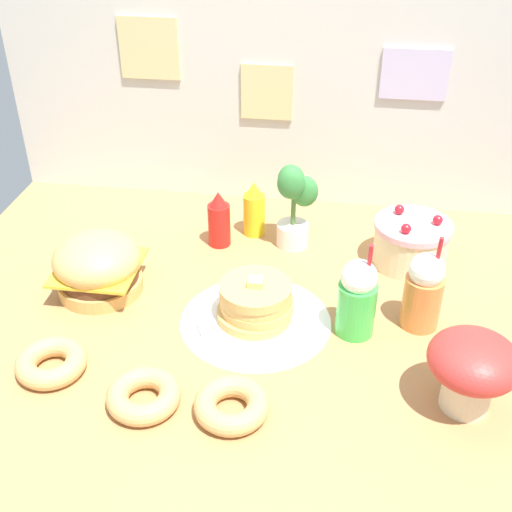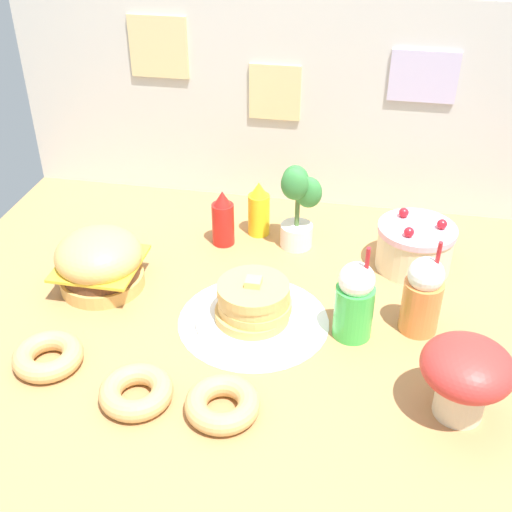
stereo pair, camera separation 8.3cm
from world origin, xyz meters
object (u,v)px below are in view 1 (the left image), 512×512
at_px(mushroom_stool, 472,366).
at_px(mustard_bottle, 254,210).
at_px(donut_chocolate, 144,395).
at_px(donut_vanilla, 232,405).
at_px(ketchup_bottle, 219,220).
at_px(potted_plant, 294,203).
at_px(burger, 98,266).
at_px(pancake_stack, 256,305).
at_px(donut_pink_glaze, 51,362).
at_px(orange_float_cup, 423,291).
at_px(layer_cake, 411,243).
at_px(cream_soda_cup, 357,298).

bearing_deg(mushroom_stool, mustard_bottle, 130.45).
distance_m(donut_chocolate, donut_vanilla, 0.25).
relative_size(ketchup_bottle, mustard_bottle, 1.00).
bearing_deg(potted_plant, burger, -148.14).
relative_size(burger, donut_vanilla, 1.43).
height_order(pancake_stack, mushroom_stool, mushroom_stool).
bearing_deg(donut_pink_glaze, pancake_stack, 29.35).
distance_m(pancake_stack, orange_float_cup, 0.54).
xyz_separation_m(orange_float_cup, potted_plant, (-0.45, 0.43, 0.05)).
distance_m(burger, layer_cake, 1.13).
height_order(ketchup_bottle, orange_float_cup, orange_float_cup).
distance_m(burger, pancake_stack, 0.57).
relative_size(orange_float_cup, donut_vanilla, 1.61).
xyz_separation_m(pancake_stack, mushroom_stool, (0.63, -0.29, 0.08)).
relative_size(orange_float_cup, donut_pink_glaze, 1.61).
relative_size(potted_plant, mushroom_stool, 1.39).
bearing_deg(donut_chocolate, donut_vanilla, 0.08).
xyz_separation_m(layer_cake, donut_chocolate, (-0.77, -0.84, -0.05)).
bearing_deg(layer_cake, mustard_bottle, 168.04).
relative_size(layer_cake, mushroom_stool, 1.13).
relative_size(layer_cake, cream_soda_cup, 0.83).
distance_m(burger, potted_plant, 0.76).
relative_size(donut_pink_glaze, donut_chocolate, 1.00).
relative_size(layer_cake, donut_vanilla, 1.34).
relative_size(orange_float_cup, mushroom_stool, 1.36).
bearing_deg(orange_float_cup, burger, 178.37).
relative_size(ketchup_bottle, potted_plant, 0.66).
relative_size(ketchup_bottle, donut_pink_glaze, 1.08).
xyz_separation_m(layer_cake, mushroom_stool, (0.12, -0.72, 0.06)).
bearing_deg(cream_soda_cup, potted_plant, 116.34).
bearing_deg(donut_vanilla, orange_float_cup, 41.53).
bearing_deg(cream_soda_cup, orange_float_cup, 18.14).
distance_m(mustard_bottle, cream_soda_cup, 0.69).
distance_m(donut_pink_glaze, mushroom_stool, 1.21).
relative_size(burger, cream_soda_cup, 0.88).
xyz_separation_m(donut_chocolate, donut_vanilla, (0.25, 0.00, 0.00)).
xyz_separation_m(layer_cake, cream_soda_cup, (-0.19, -0.43, 0.05)).
height_order(cream_soda_cup, mushroom_stool, cream_soda_cup).
relative_size(burger, ketchup_bottle, 1.33).
xyz_separation_m(potted_plant, mushroom_stool, (0.56, -0.78, -0.04)).
distance_m(orange_float_cup, potted_plant, 0.63).
xyz_separation_m(mustard_bottle, cream_soda_cup, (0.41, -0.56, 0.03)).
bearing_deg(donut_pink_glaze, donut_vanilla, -9.17).
relative_size(donut_vanilla, mushroom_stool, 0.85).
relative_size(burger, layer_cake, 1.06).
distance_m(cream_soda_cup, donut_pink_glaze, 0.95).
xyz_separation_m(pancake_stack, cream_soda_cup, (0.32, -0.00, 0.07)).
bearing_deg(mustard_bottle, orange_float_cup, -38.62).
distance_m(orange_float_cup, mushroom_stool, 0.37).
height_order(pancake_stack, mustard_bottle, mustard_bottle).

